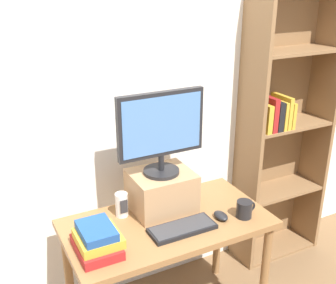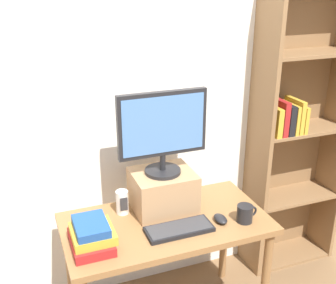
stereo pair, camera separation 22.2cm
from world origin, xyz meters
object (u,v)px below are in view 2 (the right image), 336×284
object	(u,v)px
computer_monitor	(163,130)
computer_mouse	(220,219)
book_stack	(92,235)
desk	(166,236)
desk_speaker	(122,202)
keyboard	(179,229)
bookshelf_unit	(295,127)
riser_box	(163,190)
coffee_mug	(245,213)

from	to	relation	value
computer_monitor	computer_mouse	bearing A→B (deg)	-45.71
book_stack	desk	bearing A→B (deg)	11.17
computer_mouse	desk_speaker	world-z (taller)	desk_speaker
computer_monitor	keyboard	size ratio (longest dim) A/B	1.39
bookshelf_unit	book_stack	size ratio (longest dim) A/B	7.54
riser_box	book_stack	size ratio (longest dim) A/B	1.29
computer_mouse	desk	bearing A→B (deg)	157.72
desk	book_stack	distance (m)	0.46
desk	desk_speaker	xyz separation A→B (m)	(-0.20, 0.17, 0.17)
desk	desk_speaker	world-z (taller)	desk_speaker
computer_mouse	book_stack	bearing A→B (deg)	177.58
keyboard	book_stack	bearing A→B (deg)	175.93
computer_monitor	coffee_mug	bearing A→B (deg)	-38.30
desk	keyboard	world-z (taller)	keyboard
bookshelf_unit	book_stack	xyz separation A→B (m)	(-1.48, -0.40, -0.24)
book_stack	computer_mouse	bearing A→B (deg)	-2.42
bookshelf_unit	keyboard	bearing A→B (deg)	-157.05
desk	riser_box	size ratio (longest dim) A/B	3.28
computer_monitor	book_stack	world-z (taller)	computer_monitor
desk	keyboard	xyz separation A→B (m)	(0.03, -0.12, 0.11)
riser_box	computer_mouse	bearing A→B (deg)	-45.88
computer_mouse	book_stack	xyz separation A→B (m)	(-0.70, 0.03, 0.05)
riser_box	keyboard	world-z (taller)	riser_box
desk	desk_speaker	bearing A→B (deg)	140.40
computer_monitor	riser_box	bearing A→B (deg)	90.00
keyboard	computer_mouse	xyz separation A→B (m)	(0.25, 0.00, 0.01)
book_stack	desk_speaker	bearing A→B (deg)	48.10
keyboard	coffee_mug	world-z (taller)	coffee_mug
riser_box	computer_mouse	size ratio (longest dim) A/B	3.33
riser_box	keyboard	xyz separation A→B (m)	(-0.00, -0.26, -0.10)
bookshelf_unit	coffee_mug	xyz separation A→B (m)	(-0.65, -0.47, -0.26)
keyboard	book_stack	distance (m)	0.46
bookshelf_unit	riser_box	xyz separation A→B (m)	(-1.02, -0.18, -0.19)
computer_mouse	desk_speaker	xyz separation A→B (m)	(-0.48, 0.28, 0.05)
coffee_mug	book_stack	bearing A→B (deg)	174.98
keyboard	coffee_mug	distance (m)	0.38
book_stack	desk_speaker	world-z (taller)	same
bookshelf_unit	keyboard	xyz separation A→B (m)	(-1.02, -0.43, -0.29)
desk	bookshelf_unit	xyz separation A→B (m)	(1.05, 0.32, 0.40)
riser_box	coffee_mug	bearing A→B (deg)	-38.44
bookshelf_unit	computer_mouse	distance (m)	0.93
keyboard	bookshelf_unit	bearing A→B (deg)	22.95
riser_box	keyboard	distance (m)	0.27
riser_box	book_stack	distance (m)	0.51
computer_monitor	computer_mouse	world-z (taller)	computer_monitor
desk	coffee_mug	bearing A→B (deg)	-21.17
bookshelf_unit	desk_speaker	bearing A→B (deg)	-173.18
riser_box	bookshelf_unit	bearing A→B (deg)	9.91
desk_speaker	book_stack	bearing A→B (deg)	-131.90
bookshelf_unit	coffee_mug	bearing A→B (deg)	-143.85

